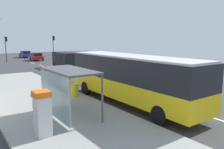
{
  "coord_description": "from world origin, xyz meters",
  "views": [
    {
      "loc": [
        -10.93,
        -11.22,
        4.28
      ],
      "look_at": [
        -1.0,
        2.78,
        1.5
      ],
      "focal_mm": 35.72,
      "sensor_mm": 36.0,
      "label": 1
    }
  ],
  "objects_px": {
    "sedan_near": "(25,54)",
    "white_van": "(65,59)",
    "recycling_bin_orange": "(70,89)",
    "sedan_far": "(36,56)",
    "recycling_bin_red": "(66,87)",
    "traffic_light_near_side": "(54,44)",
    "bus_shelter": "(64,81)",
    "recycling_bin_yellow": "(75,90)",
    "traffic_light_far_side": "(6,45)",
    "recycling_bin_blue": "(63,85)",
    "bus": "(129,76)",
    "ticket_machine": "(42,113)"
  },
  "relations": [
    {
      "from": "white_van",
      "to": "traffic_light_far_side",
      "type": "height_order",
      "value": "traffic_light_far_side"
    },
    {
      "from": "bus_shelter",
      "to": "white_van",
      "type": "bearing_deg",
      "value": 66.4
    },
    {
      "from": "recycling_bin_yellow",
      "to": "traffic_light_near_side",
      "type": "distance_m",
      "value": 31.02
    },
    {
      "from": "recycling_bin_orange",
      "to": "sedan_near",
      "type": "bearing_deg",
      "value": 80.31
    },
    {
      "from": "traffic_light_far_side",
      "to": "bus",
      "type": "bearing_deg",
      "value": -87.61
    },
    {
      "from": "recycling_bin_orange",
      "to": "bus",
      "type": "bearing_deg",
      "value": -56.44
    },
    {
      "from": "recycling_bin_yellow",
      "to": "recycling_bin_orange",
      "type": "distance_m",
      "value": 0.7
    },
    {
      "from": "recycling_bin_yellow",
      "to": "traffic_light_far_side",
      "type": "relative_size",
      "value": 0.2
    },
    {
      "from": "bus",
      "to": "sedan_far",
      "type": "relative_size",
      "value": 2.45
    },
    {
      "from": "sedan_near",
      "to": "white_van",
      "type": "bearing_deg",
      "value": -90.25
    },
    {
      "from": "sedan_near",
      "to": "recycling_bin_yellow",
      "type": "xyz_separation_m",
      "value": [
        -6.5,
        -38.77,
        -0.14
      ]
    },
    {
      "from": "ticket_machine",
      "to": "recycling_bin_blue",
      "type": "bearing_deg",
      "value": 61.19
    },
    {
      "from": "bus",
      "to": "recycling_bin_yellow",
      "type": "relative_size",
      "value": 11.59
    },
    {
      "from": "ticket_machine",
      "to": "traffic_light_far_side",
      "type": "height_order",
      "value": "traffic_light_far_side"
    },
    {
      "from": "ticket_machine",
      "to": "recycling_bin_red",
      "type": "relative_size",
      "value": 2.04
    },
    {
      "from": "recycling_bin_red",
      "to": "traffic_light_far_side",
      "type": "relative_size",
      "value": 0.2
    },
    {
      "from": "bus_shelter",
      "to": "recycling_bin_orange",
      "type": "bearing_deg",
      "value": 61.36
    },
    {
      "from": "white_van",
      "to": "recycling_bin_orange",
      "type": "xyz_separation_m",
      "value": [
        -6.4,
        -15.66,
        -0.69
      ]
    },
    {
      "from": "sedan_near",
      "to": "traffic_light_near_side",
      "type": "distance_m",
      "value": 10.25
    },
    {
      "from": "white_van",
      "to": "recycling_bin_yellow",
      "type": "bearing_deg",
      "value": -111.37
    },
    {
      "from": "recycling_bin_orange",
      "to": "bus_shelter",
      "type": "height_order",
      "value": "bus_shelter"
    },
    {
      "from": "bus",
      "to": "recycling_bin_red",
      "type": "xyz_separation_m",
      "value": [
        -2.49,
        4.45,
        -1.19
      ]
    },
    {
      "from": "sedan_near",
      "to": "traffic_light_near_side",
      "type": "bearing_deg",
      "value": -71.24
    },
    {
      "from": "ticket_machine",
      "to": "bus_shelter",
      "type": "bearing_deg",
      "value": 44.31
    },
    {
      "from": "sedan_far",
      "to": "bus_shelter",
      "type": "distance_m",
      "value": 34.88
    },
    {
      "from": "sedan_near",
      "to": "recycling_bin_yellow",
      "type": "bearing_deg",
      "value": -99.52
    },
    {
      "from": "sedan_near",
      "to": "bus_shelter",
      "type": "height_order",
      "value": "bus_shelter"
    },
    {
      "from": "sedan_far",
      "to": "bus",
      "type": "bearing_deg",
      "value": -96.83
    },
    {
      "from": "recycling_bin_orange",
      "to": "recycling_bin_blue",
      "type": "relative_size",
      "value": 1.0
    },
    {
      "from": "recycling_bin_blue",
      "to": "traffic_light_near_side",
      "type": "bearing_deg",
      "value": 70.4
    },
    {
      "from": "sedan_near",
      "to": "ticket_machine",
      "type": "distance_m",
      "value": 45.0
    },
    {
      "from": "sedan_near",
      "to": "traffic_light_far_side",
      "type": "bearing_deg",
      "value": -122.03
    },
    {
      "from": "recycling_bin_blue",
      "to": "traffic_light_near_side",
      "type": "distance_m",
      "value": 29.04
    },
    {
      "from": "recycling_bin_yellow",
      "to": "recycling_bin_orange",
      "type": "height_order",
      "value": "same"
    },
    {
      "from": "bus",
      "to": "recycling_bin_red",
      "type": "bearing_deg",
      "value": 119.21
    },
    {
      "from": "white_van",
      "to": "recycling_bin_orange",
      "type": "height_order",
      "value": "white_van"
    },
    {
      "from": "recycling_bin_red",
      "to": "traffic_light_far_side",
      "type": "xyz_separation_m",
      "value": [
        1.1,
        28.75,
        2.47
      ]
    },
    {
      "from": "sedan_near",
      "to": "traffic_light_near_side",
      "type": "relative_size",
      "value": 0.91
    },
    {
      "from": "bus_shelter",
      "to": "sedan_near",
      "type": "bearing_deg",
      "value": 78.31
    },
    {
      "from": "ticket_machine",
      "to": "recycling_bin_red",
      "type": "bearing_deg",
      "value": 58.61
    },
    {
      "from": "white_van",
      "to": "sedan_near",
      "type": "bearing_deg",
      "value": 89.75
    },
    {
      "from": "sedan_near",
      "to": "recycling_bin_red",
      "type": "height_order",
      "value": "sedan_near"
    },
    {
      "from": "ticket_machine",
      "to": "bus_shelter",
      "type": "height_order",
      "value": "bus_shelter"
    },
    {
      "from": "sedan_far",
      "to": "recycling_bin_red",
      "type": "height_order",
      "value": "sedan_far"
    },
    {
      "from": "bus",
      "to": "traffic_light_near_side",
      "type": "height_order",
      "value": "traffic_light_near_side"
    },
    {
      "from": "recycling_bin_yellow",
      "to": "recycling_bin_blue",
      "type": "height_order",
      "value": "same"
    },
    {
      "from": "white_van",
      "to": "ticket_machine",
      "type": "distance_m",
      "value": 23.72
    },
    {
      "from": "sedan_far",
      "to": "recycling_bin_red",
      "type": "relative_size",
      "value": 4.73
    },
    {
      "from": "sedan_far",
      "to": "recycling_bin_orange",
      "type": "relative_size",
      "value": 4.73
    },
    {
      "from": "recycling_bin_blue",
      "to": "traffic_light_far_side",
      "type": "xyz_separation_m",
      "value": [
        1.1,
        28.05,
        2.47
      ]
    }
  ]
}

